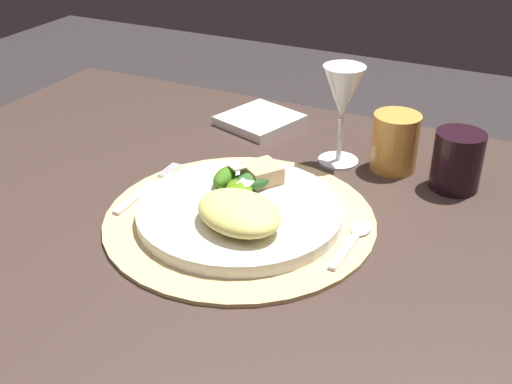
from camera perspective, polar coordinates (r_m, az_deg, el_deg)
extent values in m
cube|color=#3C2D27|center=(0.89, -0.44, -2.80)|extent=(1.22, 0.81, 0.03)
cylinder|color=#403028|center=(1.57, -12.54, -3.44)|extent=(0.07, 0.07, 0.69)
cylinder|color=tan|center=(0.87, -1.46, -2.44)|extent=(0.37, 0.37, 0.01)
cylinder|color=silver|center=(0.86, -1.47, -1.75)|extent=(0.28, 0.28, 0.02)
ellipsoid|color=#E1D36B|center=(0.80, -1.54, -1.84)|extent=(0.15, 0.13, 0.04)
ellipsoid|color=#4F7911|center=(0.88, -1.39, 0.31)|extent=(0.06, 0.06, 0.02)
ellipsoid|color=#2B5C25|center=(0.89, -0.22, 1.04)|extent=(0.06, 0.06, 0.02)
ellipsoid|color=#366815|center=(0.91, -2.82, 1.37)|extent=(0.03, 0.06, 0.02)
ellipsoid|color=#446A1D|center=(0.89, -1.35, 0.69)|extent=(0.06, 0.06, 0.01)
cube|color=beige|center=(0.90, -1.74, 2.28)|extent=(0.03, 0.03, 0.00)
cube|color=beige|center=(0.88, -0.91, 0.87)|extent=(0.02, 0.02, 0.00)
cube|color=tan|center=(0.91, 0.54, 1.71)|extent=(0.07, 0.07, 0.03)
cube|color=silver|center=(0.92, -10.74, -0.52)|extent=(0.01, 0.09, 0.00)
cube|color=silver|center=(0.99, -8.03, 1.96)|extent=(0.00, 0.05, 0.00)
cube|color=silver|center=(0.99, -7.84, 1.92)|extent=(0.00, 0.05, 0.00)
cube|color=silver|center=(0.99, -7.64, 1.87)|extent=(0.00, 0.05, 0.00)
cube|color=silver|center=(0.98, -7.44, 1.83)|extent=(0.00, 0.05, 0.00)
cube|color=silver|center=(0.80, 7.95, -5.22)|extent=(0.01, 0.09, 0.00)
ellipsoid|color=silver|center=(0.85, 9.43, -3.17)|extent=(0.03, 0.04, 0.01)
cube|color=white|center=(1.16, 0.35, 6.44)|extent=(0.15, 0.16, 0.02)
cylinder|color=silver|center=(1.03, 7.34, 2.79)|extent=(0.06, 0.06, 0.00)
cylinder|color=silver|center=(1.02, 7.48, 4.70)|extent=(0.01, 0.01, 0.07)
cone|color=silver|center=(0.99, 7.77, 8.78)|extent=(0.06, 0.06, 0.08)
cylinder|color=gold|center=(1.01, 12.31, 4.39)|extent=(0.07, 0.07, 0.09)
cylinder|color=black|center=(0.98, 17.53, 2.69)|extent=(0.07, 0.07, 0.09)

